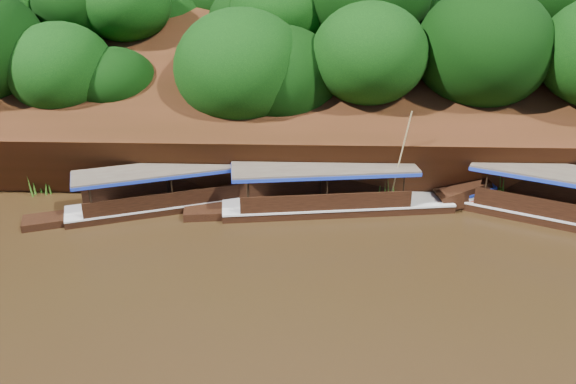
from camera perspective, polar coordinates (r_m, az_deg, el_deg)
ground at (r=24.12m, az=10.87°, el=-9.79°), size 160.00×160.00×0.00m
riverbank at (r=44.38m, az=7.00°, el=8.22°), size 120.00×30.06×19.40m
boat_1 at (r=30.91m, az=6.44°, el=-0.76°), size 15.04×4.22×6.21m
boat_2 at (r=31.82m, az=-9.09°, el=-0.31°), size 14.64×7.29×5.10m
reeds at (r=31.88m, az=2.56°, el=0.75°), size 49.02×2.25×2.26m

